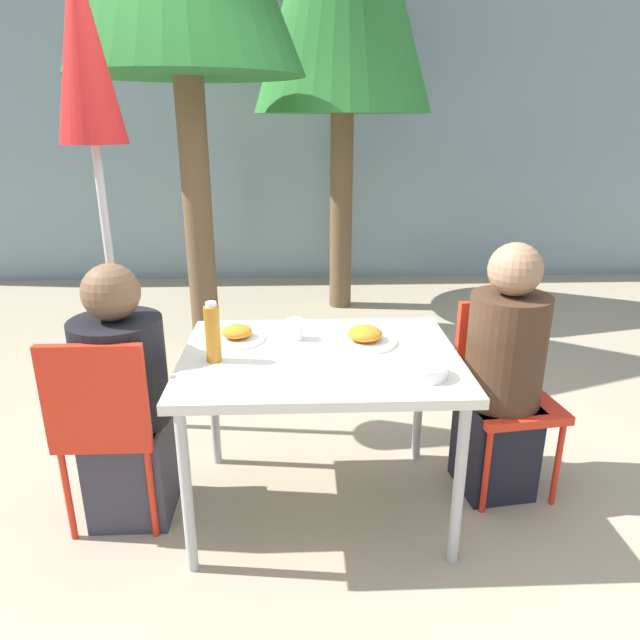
% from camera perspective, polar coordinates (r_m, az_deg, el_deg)
% --- Properties ---
extents(ground_plane, '(24.00, 24.00, 0.00)m').
position_cam_1_polar(ground_plane, '(2.74, 0.00, -17.99)').
color(ground_plane, tan).
extents(building_facade, '(10.00, 0.20, 3.00)m').
position_cam_1_polar(building_facade, '(6.25, -1.57, 17.92)').
color(building_facade, gray).
rests_on(building_facade, ground).
extents(dining_table, '(1.15, 0.86, 0.75)m').
position_cam_1_polar(dining_table, '(2.39, 0.00, -4.88)').
color(dining_table, silver).
rests_on(dining_table, ground).
extents(chair_left, '(0.40, 0.40, 0.88)m').
position_cam_1_polar(chair_left, '(2.51, -20.49, -9.13)').
color(chair_left, red).
rests_on(chair_left, ground).
extents(person_left, '(0.37, 0.37, 1.14)m').
position_cam_1_polar(person_left, '(2.56, -18.93, -8.05)').
color(person_left, '#383842').
rests_on(person_left, ground).
extents(chair_right, '(0.45, 0.45, 0.88)m').
position_cam_1_polar(chair_right, '(2.80, 17.85, -5.79)').
color(chair_right, red).
rests_on(chair_right, ground).
extents(person_right, '(0.35, 0.35, 1.19)m').
position_cam_1_polar(person_right, '(2.70, 17.76, -5.72)').
color(person_right, black).
rests_on(person_right, ground).
extents(closed_umbrella, '(0.36, 0.36, 2.44)m').
position_cam_1_polar(closed_umbrella, '(3.11, -22.27, 21.33)').
color(closed_umbrella, '#333333').
rests_on(closed_umbrella, ground).
extents(plate_0, '(0.28, 0.28, 0.07)m').
position_cam_1_polar(plate_0, '(2.48, 4.50, -1.69)').
color(plate_0, white).
rests_on(plate_0, dining_table).
extents(plate_1, '(0.24, 0.24, 0.07)m').
position_cam_1_polar(plate_1, '(2.53, -8.31, -1.47)').
color(plate_1, white).
rests_on(plate_1, dining_table).
extents(bottle, '(0.06, 0.06, 0.25)m').
position_cam_1_polar(bottle, '(2.30, -10.68, -1.28)').
color(bottle, '#B7751E').
rests_on(bottle, dining_table).
extents(drinking_cup, '(0.07, 0.07, 0.09)m').
position_cam_1_polar(drinking_cup, '(2.51, -2.49, -0.93)').
color(drinking_cup, white).
rests_on(drinking_cup, dining_table).
extents(salad_bowl, '(0.17, 0.17, 0.05)m').
position_cam_1_polar(salad_bowl, '(2.19, 10.51, -4.93)').
color(salad_bowl, white).
rests_on(salad_bowl, dining_table).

